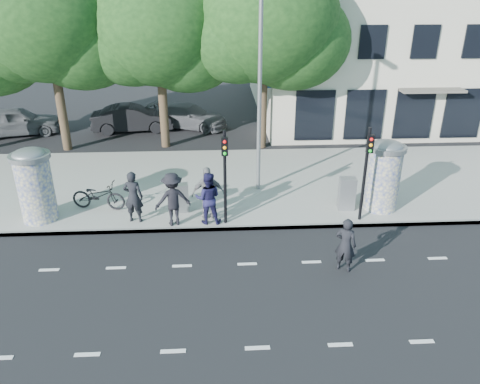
{
  "coord_description": "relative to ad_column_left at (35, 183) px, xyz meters",
  "views": [
    {
      "loc": [
        -0.88,
        -10.73,
        8.02
      ],
      "look_at": [
        -0.11,
        3.5,
        1.49
      ],
      "focal_mm": 35.0,
      "sensor_mm": 36.0,
      "label": 1
    }
  ],
  "objects": [
    {
      "name": "bicycle",
      "position": [
        1.92,
        0.71,
        -0.86
      ],
      "size": [
        1.06,
        2.12,
        1.06
      ],
      "primitive_type": "imported",
      "rotation": [
        0.0,
        0.0,
        1.39
      ],
      "color": "black",
      "rests_on": "sidewalk"
    },
    {
      "name": "car_left",
      "position": [
        -4.72,
        10.63,
        -0.76
      ],
      "size": [
        2.83,
        4.88,
        1.56
      ],
      "primitive_type": "imported",
      "rotation": [
        0.0,
        0.0,
        1.8
      ],
      "color": "#525559",
      "rests_on": "ground"
    },
    {
      "name": "sidewalk",
      "position": [
        7.2,
        3.0,
        -1.46
      ],
      "size": [
        40.0,
        8.0,
        0.15
      ],
      "primitive_type": "cube",
      "color": "gray",
      "rests_on": "ground"
    },
    {
      "name": "traffic_pole_near",
      "position": [
        6.6,
        -0.71,
        0.69
      ],
      "size": [
        0.22,
        0.31,
        3.4
      ],
      "color": "black",
      "rests_on": "sidewalk"
    },
    {
      "name": "car_mid",
      "position": [
        1.61,
        10.99,
        -0.79
      ],
      "size": [
        2.08,
        4.7,
        1.5
      ],
      "primitive_type": "imported",
      "rotation": [
        0.0,
        0.0,
        1.68
      ],
      "color": "black",
      "rests_on": "ground"
    },
    {
      "name": "ad_column_left",
      "position": [
        0.0,
        0.0,
        0.0
      ],
      "size": [
        1.36,
        1.36,
        2.65
      ],
      "color": "beige",
      "rests_on": "sidewalk"
    },
    {
      "name": "car_right",
      "position": [
        4.74,
        11.54,
        -0.87
      ],
      "size": [
        3.57,
        5.0,
        1.34
      ],
      "primitive_type": "imported",
      "rotation": [
        0.0,
        0.0,
        1.16
      ],
      "color": "#4F5156",
      "rests_on": "ground"
    },
    {
      "name": "ped_d",
      "position": [
        4.79,
        -0.65,
        -0.43
      ],
      "size": [
        1.39,
        1.01,
        1.92
      ],
      "primitive_type": "imported",
      "rotation": [
        0.0,
        0.0,
        3.4
      ],
      "color": "black",
      "rests_on": "sidewalk"
    },
    {
      "name": "traffic_pole_far",
      "position": [
        11.4,
        -0.71,
        0.69
      ],
      "size": [
        0.22,
        0.31,
        3.4
      ],
      "color": "black",
      "rests_on": "sidewalk"
    },
    {
      "name": "tree_mid_left",
      "position": [
        -1.3,
        8.0,
        4.96
      ],
      "size": [
        7.2,
        7.2,
        9.57
      ],
      "color": "#38281C",
      "rests_on": "ground"
    },
    {
      "name": "ped_e",
      "position": [
        6.0,
        -0.3,
        -0.41
      ],
      "size": [
        1.23,
        0.8,
        1.96
      ],
      "primitive_type": "imported",
      "rotation": [
        0.0,
        0.0,
        3.28
      ],
      "color": "slate",
      "rests_on": "sidewalk"
    },
    {
      "name": "building",
      "position": [
        19.2,
        15.49,
        4.46
      ],
      "size": [
        20.3,
        15.85,
        12.0
      ],
      "color": "beige",
      "rests_on": "ground"
    },
    {
      "name": "ped_c",
      "position": [
        6.0,
        -0.59,
        -0.45
      ],
      "size": [
        0.95,
        0.76,
        1.88
      ],
      "primitive_type": "imported",
      "rotation": [
        0.0,
        0.0,
        3.09
      ],
      "color": "#1B193F",
      "rests_on": "sidewalk"
    },
    {
      "name": "street_lamp",
      "position": [
        8.0,
        2.13,
        3.26
      ],
      "size": [
        0.25,
        0.93,
        8.0
      ],
      "color": "slate",
      "rests_on": "sidewalk"
    },
    {
      "name": "tree_near_left",
      "position": [
        3.7,
        8.2,
        4.53
      ],
      "size": [
        6.8,
        6.8,
        8.97
      ],
      "color": "#38281C",
      "rests_on": "ground"
    },
    {
      "name": "tree_center",
      "position": [
        8.7,
        7.8,
        4.77
      ],
      "size": [
        7.0,
        7.0,
        9.3
      ],
      "color": "#38281C",
      "rests_on": "ground"
    },
    {
      "name": "ad_column_right",
      "position": [
        12.4,
        0.2,
        0.0
      ],
      "size": [
        1.36,
        1.36,
        2.65
      ],
      "color": "beige",
      "rests_on": "sidewalk"
    },
    {
      "name": "curb",
      "position": [
        7.2,
        -0.95,
        -1.46
      ],
      "size": [
        40.0,
        0.1,
        0.16
      ],
      "primitive_type": "cube",
      "color": "slate",
      "rests_on": "ground"
    },
    {
      "name": "lane_dash_near",
      "position": [
        7.2,
        -6.7,
        -1.53
      ],
      "size": [
        32.0,
        0.12,
        0.01
      ],
      "primitive_type": "cube",
      "color": "silver",
      "rests_on": "ground"
    },
    {
      "name": "man_road",
      "position": [
        10.07,
        -3.54,
        -0.68
      ],
      "size": [
        0.75,
        0.66,
        1.72
      ],
      "primitive_type": "imported",
      "rotation": [
        0.0,
        0.0,
        2.66
      ],
      "color": "black",
      "rests_on": "ground"
    },
    {
      "name": "lane_dash_far",
      "position": [
        7.2,
        -3.1,
        -1.53
      ],
      "size": [
        32.0,
        0.12,
        0.01
      ],
      "primitive_type": "cube",
      "color": "silver",
      "rests_on": "ground"
    },
    {
      "name": "ground",
      "position": [
        7.2,
        -4.5,
        -1.54
      ],
      "size": [
        120.0,
        120.0,
        0.0
      ],
      "primitive_type": "plane",
      "color": "black",
      "rests_on": "ground"
    },
    {
      "name": "cabinet_left",
      "position": [
        5.01,
        0.35,
        -0.85
      ],
      "size": [
        0.55,
        0.42,
        1.07
      ],
      "primitive_type": "cube",
      "rotation": [
        0.0,
        0.0,
        0.1
      ],
      "color": "slate",
      "rests_on": "sidewalk"
    },
    {
      "name": "cabinet_right",
      "position": [
        11.11,
        0.21,
        -0.77
      ],
      "size": [
        0.61,
        0.46,
        1.24
      ],
      "primitive_type": "cube",
      "rotation": [
        0.0,
        0.0,
        -0.05
      ],
      "color": "gray",
      "rests_on": "sidewalk"
    },
    {
      "name": "ped_b",
      "position": [
        3.41,
        -0.35,
        -0.44
      ],
      "size": [
        0.75,
        0.56,
        1.89
      ],
      "primitive_type": "imported",
      "rotation": [
        0.0,
        0.0,
        2.98
      ],
      "color": "black",
      "rests_on": "sidewalk"
    }
  ]
}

